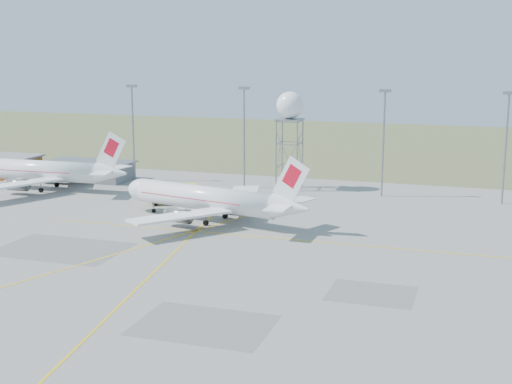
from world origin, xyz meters
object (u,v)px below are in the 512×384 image
(radar_tower, at_px, (290,135))
(airliner_far, at_px, (42,171))
(airliner_main, at_px, (208,199))
(fire_truck, at_px, (174,195))

(radar_tower, bearing_deg, airliner_far, -160.97)
(airliner_main, height_order, airliner_far, airliner_far)
(radar_tower, relative_size, fire_truck, 2.08)
(airliner_main, distance_m, radar_tower, 32.01)
(radar_tower, bearing_deg, fire_truck, -128.30)
(airliner_main, height_order, fire_truck, airliner_main)
(airliner_main, relative_size, radar_tower, 1.80)
(fire_truck, bearing_deg, airliner_far, 148.28)
(radar_tower, height_order, fire_truck, radar_tower)
(radar_tower, bearing_deg, airliner_main, -99.78)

